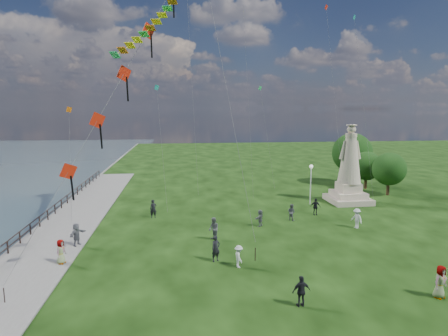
{
  "coord_description": "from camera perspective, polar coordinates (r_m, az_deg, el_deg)",
  "views": [
    {
      "loc": [
        -4.34,
        -20.23,
        10.01
      ],
      "look_at": [
        -1.0,
        8.0,
        5.5
      ],
      "focal_mm": 30.0,
      "sensor_mm": 36.0,
      "label": 1
    }
  ],
  "objects": [
    {
      "name": "person_3",
      "position": [
        20.43,
        11.72,
        -17.91
      ],
      "size": [
        1.01,
        0.59,
        1.64
      ],
      "primitive_type": "imported",
      "rotation": [
        0.0,
        0.0,
        3.25
      ],
      "color": "black",
      "rests_on": "ground"
    },
    {
      "name": "person_4",
      "position": [
        23.79,
        30.07,
        -14.77
      ],
      "size": [
        1.01,
        0.83,
        1.79
      ],
      "primitive_type": "imported",
      "rotation": [
        0.0,
        0.0,
        0.39
      ],
      "color": "#595960",
      "rests_on": "ground"
    },
    {
      "name": "person_10",
      "position": [
        26.9,
        -23.59,
        -11.78
      ],
      "size": [
        0.71,
        0.9,
        1.61
      ],
      "primitive_type": "imported",
      "rotation": [
        0.0,
        0.0,
        1.25
      ],
      "color": "#595960",
      "rests_on": "ground"
    },
    {
      "name": "lamppost",
      "position": [
        40.23,
        13.11,
        -1.16
      ],
      "size": [
        0.39,
        0.39,
        4.26
      ],
      "color": "silver",
      "rests_on": "ground"
    },
    {
      "name": "person_11",
      "position": [
        32.57,
        5.53,
        -7.58
      ],
      "size": [
        1.29,
        1.43,
        1.46
      ],
      "primitive_type": "imported",
      "rotation": [
        0.0,
        0.0,
        4.05
      ],
      "color": "#595960",
      "rests_on": "ground"
    },
    {
      "name": "person_7",
      "position": [
        34.6,
        10.23,
        -6.64
      ],
      "size": [
        0.82,
        0.86,
        1.52
      ],
      "primitive_type": "imported",
      "rotation": [
        0.0,
        0.0,
        2.25
      ],
      "color": "#595960",
      "rests_on": "ground"
    },
    {
      "name": "person_0",
      "position": [
        25.26,
        -1.26,
        -12.18
      ],
      "size": [
        0.77,
        0.69,
        1.76
      ],
      "primitive_type": "imported",
      "rotation": [
        0.0,
        0.0,
        0.52
      ],
      "color": "black",
      "rests_on": "ground"
    },
    {
      "name": "person_1",
      "position": [
        29.02,
        -1.57,
        -9.29
      ],
      "size": [
        0.82,
        1.01,
        1.8
      ],
      "primitive_type": "imported",
      "rotation": [
        0.0,
        0.0,
        -1.19
      ],
      "color": "#595960",
      "rests_on": "ground"
    },
    {
      "name": "person_5",
      "position": [
        29.79,
        -21.53,
        -9.57
      ],
      "size": [
        1.33,
        1.69,
        1.68
      ],
      "primitive_type": "imported",
      "rotation": [
        0.0,
        0.0,
        1.08
      ],
      "color": "#595960",
      "rests_on": "ground"
    },
    {
      "name": "tree_row",
      "position": [
        50.81,
        20.37,
        1.34
      ],
      "size": [
        5.94,
        11.15,
        6.85
      ],
      "color": "#382314",
      "rests_on": "ground"
    },
    {
      "name": "person_9",
      "position": [
        36.83,
        13.75,
        -5.74
      ],
      "size": [
        0.99,
        0.6,
        1.59
      ],
      "primitive_type": "imported",
      "rotation": [
        0.0,
        0.0,
        -0.14
      ],
      "color": "black",
      "rests_on": "ground"
    },
    {
      "name": "person_2",
      "position": [
        24.44,
        2.26,
        -13.32
      ],
      "size": [
        0.62,
        1.0,
        1.45
      ],
      "primitive_type": "imported",
      "rotation": [
        0.0,
        0.0,
        1.72
      ],
      "color": "silver",
      "rests_on": "ground"
    },
    {
      "name": "small_kites",
      "position": [
        44.12,
        2.53,
        15.97
      ],
      "size": [
        32.21,
        16.65,
        29.85
      ],
      "color": "#168681",
      "rests_on": "ground"
    },
    {
      "name": "statue",
      "position": [
        42.25,
        18.54,
        -0.78
      ],
      "size": [
        4.19,
        4.19,
        8.38
      ],
      "rotation": [
        0.0,
        0.0,
        0.02
      ],
      "color": "tan",
      "rests_on": "ground"
    },
    {
      "name": "person_6",
      "position": [
        35.37,
        -10.71,
        -6.14
      ],
      "size": [
        0.7,
        0.54,
        1.72
      ],
      "primitive_type": "imported",
      "rotation": [
        0.0,
        0.0,
        0.22
      ],
      "color": "black",
      "rests_on": "ground"
    },
    {
      "name": "red_kite_train",
      "position": [
        25.19,
        -13.52,
        15.91
      ],
      "size": [
        10.67,
        9.35,
        21.16
      ],
      "color": "black",
      "rests_on": "ground"
    },
    {
      "name": "person_8",
      "position": [
        33.82,
        19.57,
        -7.24
      ],
      "size": [
        0.92,
        1.23,
        1.7
      ],
      "primitive_type": "imported",
      "rotation": [
        0.0,
        0.0,
        -1.2
      ],
      "color": "silver",
      "rests_on": "ground"
    },
    {
      "name": "waterfront",
      "position": [
        32.77,
        -26.2,
        -9.84
      ],
      "size": [
        200.0,
        200.0,
        1.51
      ],
      "color": "#374B52",
      "rests_on": "ground"
    }
  ]
}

